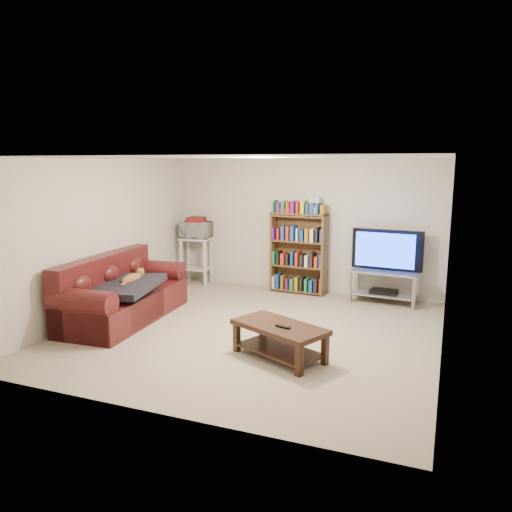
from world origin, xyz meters
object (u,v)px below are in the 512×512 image
at_px(tv_stand, 384,281).
at_px(bookshelf, 299,252).
at_px(coffee_table, 279,335).
at_px(sofa, 120,297).

bearing_deg(tv_stand, bookshelf, 179.81).
relative_size(coffee_table, tv_stand, 1.14).
height_order(coffee_table, tv_stand, tv_stand).
relative_size(sofa, tv_stand, 2.04).
relative_size(coffee_table, bookshelf, 0.89).
distance_m(sofa, tv_stand, 4.31).
xyz_separation_m(sofa, tv_stand, (3.60, 2.36, 0.04)).
bearing_deg(sofa, tv_stand, 29.59).
bearing_deg(coffee_table, bookshelf, 127.20).
distance_m(coffee_table, tv_stand, 3.06).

